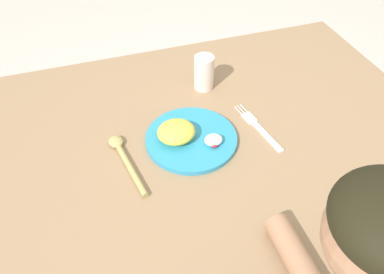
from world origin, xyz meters
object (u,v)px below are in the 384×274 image
fork (259,128)px  drinking_cup (204,73)px  plate (187,137)px  spoon (124,157)px

fork → drinking_cup: drinking_cup is taller
plate → fork: size_ratio=1.16×
plate → drinking_cup: bearing=60.5°
drinking_cup → plate: bearing=-119.5°
spoon → drinking_cup: (0.30, 0.23, 0.05)m
spoon → drinking_cup: bearing=-62.5°
plate → spoon: 0.18m
plate → spoon: bearing=-176.3°
fork → drinking_cup: (-0.08, 0.23, 0.05)m
drinking_cup → spoon: bearing=-142.5°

